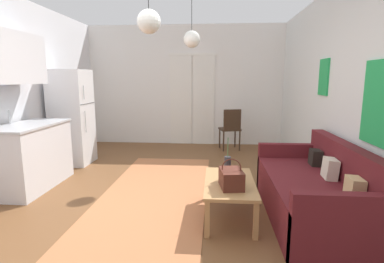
{
  "coord_description": "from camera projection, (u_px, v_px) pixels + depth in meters",
  "views": [
    {
      "loc": [
        0.72,
        -3.28,
        1.54
      ],
      "look_at": [
        0.38,
        1.01,
        0.78
      ],
      "focal_mm": 27.82,
      "sensor_mm": 36.0,
      "label": 1
    }
  ],
  "objects": [
    {
      "name": "bamboo_vase",
      "position": [
        227.0,
        167.0,
        3.38
      ],
      "size": [
        0.08,
        0.08,
        0.48
      ],
      "color": "#2D2D33",
      "rests_on": "coffee_table"
    },
    {
      "name": "wall_right",
      "position": [
        367.0,
        94.0,
        3.12
      ],
      "size": [
        0.12,
        7.66,
        2.77
      ],
      "color": "silver",
      "rests_on": "ground_plane"
    },
    {
      "name": "wall_back",
      "position": [
        185.0,
        86.0,
        7.02
      ],
      "size": [
        4.72,
        0.13,
        2.77
      ],
      "color": "white",
      "rests_on": "ground_plane"
    },
    {
      "name": "accent_chair",
      "position": [
        231.0,
        127.0,
        6.45
      ],
      "size": [
        0.5,
        0.49,
        0.9
      ],
      "rotation": [
        0.0,
        0.0,
        3.38
      ],
      "color": "#382619",
      "rests_on": "ground_plane"
    },
    {
      "name": "refrigerator",
      "position": [
        72.0,
        117.0,
        5.38
      ],
      "size": [
        0.64,
        0.62,
        1.7
      ],
      "color": "white",
      "rests_on": "ground_plane"
    },
    {
      "name": "coffee_table",
      "position": [
        230.0,
        186.0,
        3.31
      ],
      "size": [
        0.55,
        1.03,
        0.41
      ],
      "color": "#B27F4C",
      "rests_on": "ground_plane"
    },
    {
      "name": "area_rug",
      "position": [
        155.0,
        193.0,
        4.05
      ],
      "size": [
        1.38,
        3.51,
        0.01
      ],
      "primitive_type": "cube",
      "color": "#B26B42",
      "rests_on": "ground_plane"
    },
    {
      "name": "kitchen_counter",
      "position": [
        26.0,
        131.0,
        4.15
      ],
      "size": [
        0.63,
        1.27,
        2.16
      ],
      "color": "silver",
      "rests_on": "ground_plane"
    },
    {
      "name": "handbag",
      "position": [
        231.0,
        178.0,
        3.1
      ],
      "size": [
        0.26,
        0.35,
        0.31
      ],
      "color": "#512319",
      "rests_on": "coffee_table"
    },
    {
      "name": "ground_plane",
      "position": [
        154.0,
        214.0,
        3.55
      ],
      "size": [
        5.12,
        8.06,
        0.1
      ],
      "primitive_type": "cube",
      "color": "brown"
    },
    {
      "name": "pendant_lamp_far",
      "position": [
        192.0,
        39.0,
        4.76
      ],
      "size": [
        0.27,
        0.27,
        0.74
      ],
      "color": "black"
    },
    {
      "name": "couch",
      "position": [
        317.0,
        194.0,
        3.29
      ],
      "size": [
        0.88,
        1.94,
        0.85
      ],
      "color": "#5B191E",
      "rests_on": "ground_plane"
    },
    {
      "name": "pendant_lamp_near",
      "position": [
        149.0,
        22.0,
        3.08
      ],
      "size": [
        0.25,
        0.25,
        0.77
      ],
      "color": "black"
    }
  ]
}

